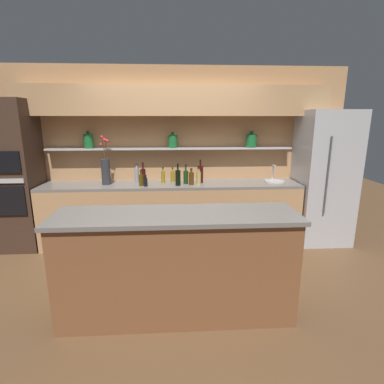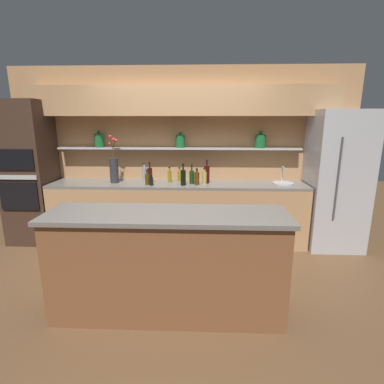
{
  "view_description": "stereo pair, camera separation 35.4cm",
  "coord_description": "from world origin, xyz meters",
  "px_view_note": "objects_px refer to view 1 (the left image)",
  "views": [
    {
      "loc": [
        -0.02,
        -3.06,
        1.85
      ],
      "look_at": [
        0.2,
        0.37,
        1.0
      ],
      "focal_mm": 28.0,
      "sensor_mm": 36.0,
      "label": 1
    },
    {
      "loc": [
        0.34,
        -3.07,
        1.85
      ],
      "look_at": [
        0.2,
        0.37,
        1.0
      ],
      "focal_mm": 28.0,
      "sensor_mm": 36.0,
      "label": 2
    }
  ],
  "objects_px": {
    "oven_tower": "(14,176)",
    "bottle_oil_4": "(173,176)",
    "bottle_oil_8": "(163,177)",
    "bottle_oil_2": "(141,180)",
    "refrigerator": "(324,178)",
    "bottle_wine_7": "(200,174)",
    "bottle_spirit_1": "(191,178)",
    "sink_fixture": "(274,180)",
    "bottle_spirit_9": "(199,177)",
    "bottle_sauce_3": "(146,181)",
    "bottle_wine_10": "(186,177)",
    "bottle_spirit_0": "(137,175)",
    "bottle_wine_5": "(143,176)",
    "flower_vase": "(106,170)",
    "bottle_wine_6": "(178,177)"
  },
  "relations": [
    {
      "from": "flower_vase",
      "to": "bottle_oil_4",
      "type": "xyz_separation_m",
      "value": [
        0.95,
        0.14,
        -0.13
      ]
    },
    {
      "from": "oven_tower",
      "to": "bottle_oil_2",
      "type": "relative_size",
      "value": 9.59
    },
    {
      "from": "bottle_wine_5",
      "to": "bottle_wine_10",
      "type": "xyz_separation_m",
      "value": [
        0.62,
        -0.02,
        -0.02
      ]
    },
    {
      "from": "sink_fixture",
      "to": "bottle_spirit_9",
      "type": "bearing_deg",
      "value": -175.8
    },
    {
      "from": "bottle_spirit_1",
      "to": "refrigerator",
      "type": "bearing_deg",
      "value": 2.01
    },
    {
      "from": "flower_vase",
      "to": "bottle_oil_8",
      "type": "distance_m",
      "value": 0.82
    },
    {
      "from": "sink_fixture",
      "to": "bottle_wine_7",
      "type": "relative_size",
      "value": 0.87
    },
    {
      "from": "bottle_oil_8",
      "to": "bottle_spirit_1",
      "type": "bearing_deg",
      "value": -20.81
    },
    {
      "from": "bottle_wine_5",
      "to": "bottle_oil_2",
      "type": "bearing_deg",
      "value": -97.85
    },
    {
      "from": "refrigerator",
      "to": "bottle_wine_7",
      "type": "distance_m",
      "value": 1.85
    },
    {
      "from": "sink_fixture",
      "to": "bottle_oil_4",
      "type": "bearing_deg",
      "value": 175.4
    },
    {
      "from": "bottle_wine_5",
      "to": "bottle_spirit_9",
      "type": "height_order",
      "value": "bottle_wine_5"
    },
    {
      "from": "refrigerator",
      "to": "oven_tower",
      "type": "relative_size",
      "value": 0.93
    },
    {
      "from": "oven_tower",
      "to": "bottle_spirit_9",
      "type": "height_order",
      "value": "oven_tower"
    },
    {
      "from": "bottle_spirit_0",
      "to": "bottle_oil_2",
      "type": "xyz_separation_m",
      "value": [
        0.09,
        -0.26,
        -0.03
      ]
    },
    {
      "from": "sink_fixture",
      "to": "bottle_sauce_3",
      "type": "distance_m",
      "value": 1.91
    },
    {
      "from": "refrigerator",
      "to": "bottle_sauce_3",
      "type": "distance_m",
      "value": 2.63
    },
    {
      "from": "sink_fixture",
      "to": "bottle_wine_10",
      "type": "xyz_separation_m",
      "value": [
        -1.33,
        -0.04,
        0.08
      ]
    },
    {
      "from": "bottle_oil_4",
      "to": "bottle_wine_5",
      "type": "height_order",
      "value": "bottle_wine_5"
    },
    {
      "from": "bottle_spirit_0",
      "to": "bottle_spirit_1",
      "type": "relative_size",
      "value": 1.15
    },
    {
      "from": "bottle_wine_6",
      "to": "bottle_wine_10",
      "type": "distance_m",
      "value": 0.16
    },
    {
      "from": "bottle_wine_5",
      "to": "bottle_oil_8",
      "type": "distance_m",
      "value": 0.29
    },
    {
      "from": "bottle_spirit_1",
      "to": "bottle_spirit_9",
      "type": "relative_size",
      "value": 0.99
    },
    {
      "from": "flower_vase",
      "to": "bottle_oil_2",
      "type": "distance_m",
      "value": 0.54
    },
    {
      "from": "oven_tower",
      "to": "bottle_wine_6",
      "type": "height_order",
      "value": "oven_tower"
    },
    {
      "from": "sink_fixture",
      "to": "bottle_spirit_1",
      "type": "distance_m",
      "value": 1.26
    },
    {
      "from": "flower_vase",
      "to": "bottle_wine_5",
      "type": "relative_size",
      "value": 2.23
    },
    {
      "from": "bottle_spirit_1",
      "to": "bottle_oil_4",
      "type": "bearing_deg",
      "value": 137.96
    },
    {
      "from": "bottle_spirit_1",
      "to": "bottle_oil_2",
      "type": "height_order",
      "value": "bottle_spirit_1"
    },
    {
      "from": "sink_fixture",
      "to": "bottle_wine_7",
      "type": "bearing_deg",
      "value": 179.14
    },
    {
      "from": "bottle_sauce_3",
      "to": "bottle_wine_10",
      "type": "bearing_deg",
      "value": 14.46
    },
    {
      "from": "bottle_oil_4",
      "to": "sink_fixture",
      "type": "bearing_deg",
      "value": -4.6
    },
    {
      "from": "bottle_wine_7",
      "to": "bottle_sauce_3",
      "type": "bearing_deg",
      "value": -165.4
    },
    {
      "from": "bottle_oil_2",
      "to": "bottle_wine_10",
      "type": "height_order",
      "value": "bottle_wine_10"
    },
    {
      "from": "refrigerator",
      "to": "bottle_wine_10",
      "type": "height_order",
      "value": "refrigerator"
    },
    {
      "from": "bottle_sauce_3",
      "to": "bottle_spirit_9",
      "type": "xyz_separation_m",
      "value": [
        0.75,
        0.1,
        0.03
      ]
    },
    {
      "from": "bottle_wine_7",
      "to": "bottle_oil_2",
      "type": "bearing_deg",
      "value": -169.55
    },
    {
      "from": "refrigerator",
      "to": "bottle_spirit_9",
      "type": "distance_m",
      "value": 1.88
    },
    {
      "from": "oven_tower",
      "to": "bottle_oil_4",
      "type": "height_order",
      "value": "oven_tower"
    },
    {
      "from": "oven_tower",
      "to": "bottle_oil_2",
      "type": "xyz_separation_m",
      "value": [
        1.8,
        -0.13,
        -0.05
      ]
    },
    {
      "from": "bottle_oil_2",
      "to": "bottle_wine_10",
      "type": "relative_size",
      "value": 0.78
    },
    {
      "from": "oven_tower",
      "to": "bottle_wine_7",
      "type": "relative_size",
      "value": 6.16
    },
    {
      "from": "flower_vase",
      "to": "bottle_oil_8",
      "type": "xyz_separation_m",
      "value": [
        0.81,
        0.05,
        -0.12
      ]
    },
    {
      "from": "bottle_oil_2",
      "to": "bottle_oil_8",
      "type": "height_order",
      "value": "bottle_oil_8"
    },
    {
      "from": "bottle_oil_4",
      "to": "bottle_oil_8",
      "type": "bearing_deg",
      "value": -148.94
    },
    {
      "from": "bottle_oil_8",
      "to": "bottle_spirit_9",
      "type": "height_order",
      "value": "bottle_spirit_9"
    },
    {
      "from": "oven_tower",
      "to": "bottle_wine_10",
      "type": "height_order",
      "value": "oven_tower"
    },
    {
      "from": "bottle_oil_2",
      "to": "bottle_sauce_3",
      "type": "height_order",
      "value": "bottle_oil_2"
    },
    {
      "from": "oven_tower",
      "to": "refrigerator",
      "type": "bearing_deg",
      "value": -0.47
    },
    {
      "from": "bottle_wine_5",
      "to": "bottle_spirit_9",
      "type": "relative_size",
      "value": 1.31
    }
  ]
}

